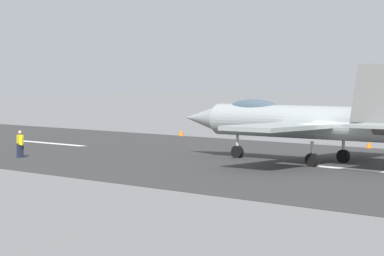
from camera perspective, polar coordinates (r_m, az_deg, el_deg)
name	(u,v)px	position (r m, az deg, el deg)	size (l,w,h in m)	color
ground_plane	(330,168)	(49.19, 8.75, -2.50)	(400.00, 400.00, 0.00)	slate
runway_strip	(330,167)	(49.18, 8.77, -2.49)	(240.00, 26.00, 0.02)	#333233
fighter_jet	(302,121)	(51.52, 7.00, 0.46)	(16.57, 13.50, 5.61)	#909798
crew_person	(20,144)	(55.44, -10.89, -1.02)	(0.68, 0.37, 1.67)	#1E2338
marker_cone_mid	(369,144)	(63.17, 11.21, -1.03)	(0.44, 0.44, 0.55)	orange
marker_cone_far	(181,133)	(75.07, -0.70, -0.31)	(0.44, 0.44, 0.55)	orange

